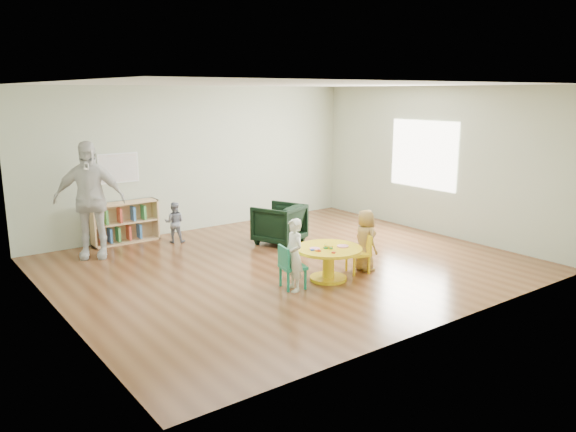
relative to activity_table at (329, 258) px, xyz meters
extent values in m
plane|color=#59341C|center=(-0.02, 0.95, -0.34)|extent=(7.00, 7.00, 0.00)
cube|color=silver|center=(-0.02, 0.95, 2.41)|extent=(7.00, 6.00, 0.10)
cube|color=#A8B59B|center=(-0.02, 3.95, 1.06)|extent=(7.00, 0.10, 2.80)
cube|color=#A8B59B|center=(-0.02, -2.05, 1.06)|extent=(7.00, 0.10, 2.80)
cube|color=#A8B59B|center=(-3.52, 0.95, 1.06)|extent=(0.10, 6.00, 2.80)
cube|color=#A8B59B|center=(3.48, 0.95, 1.06)|extent=(0.10, 6.00, 2.80)
cube|color=white|center=(3.46, 1.25, 1.16)|extent=(0.02, 1.60, 1.30)
cylinder|color=yellow|center=(0.00, 0.00, -0.11)|extent=(0.17, 0.17, 0.44)
cylinder|color=yellow|center=(0.00, 0.00, -0.31)|extent=(0.54, 0.54, 0.04)
cylinder|color=yellow|center=(0.00, 0.00, 0.13)|extent=(0.97, 0.97, 0.04)
cylinder|color=pink|center=(-0.22, 0.05, 0.16)|extent=(0.15, 0.15, 0.01)
cylinder|color=pink|center=(0.20, -0.09, 0.16)|extent=(0.17, 0.17, 0.01)
cylinder|color=yellow|center=(-0.02, -0.02, 0.17)|extent=(0.07, 0.13, 0.04)
cylinder|color=#116333|center=(-0.04, -0.10, 0.17)|extent=(0.03, 0.05, 0.02)
cylinder|color=#116333|center=(0.00, 0.06, 0.17)|extent=(0.03, 0.05, 0.02)
cube|color=red|center=(-0.13, -0.26, 0.16)|extent=(0.07, 0.07, 0.02)
cube|color=orange|center=(-0.25, -0.05, 0.16)|extent=(0.07, 0.07, 0.02)
cube|color=blue|center=(-0.29, 0.02, 0.16)|extent=(0.06, 0.06, 0.02)
cube|color=#116333|center=(-0.07, -0.01, 0.16)|extent=(0.05, 0.05, 0.02)
cube|color=red|center=(-0.24, -0.07, 0.16)|extent=(0.06, 0.06, 0.02)
cube|color=#188863|center=(-0.62, 0.03, -0.03)|extent=(0.39, 0.39, 0.04)
cube|color=#188863|center=(-0.76, 0.06, 0.13)|extent=(0.10, 0.33, 0.28)
cylinder|color=#188863|center=(-0.72, 0.19, -0.19)|extent=(0.04, 0.04, 0.28)
cylinder|color=#188863|center=(-0.78, -0.07, -0.19)|extent=(0.04, 0.04, 0.28)
cylinder|color=#188863|center=(-0.47, 0.13, -0.19)|extent=(0.04, 0.04, 0.28)
cylinder|color=#188863|center=(-0.52, -0.12, -0.19)|extent=(0.04, 0.04, 0.28)
cube|color=yellow|center=(0.58, -0.01, -0.04)|extent=(0.39, 0.39, 0.04)
cube|color=yellow|center=(0.71, -0.04, 0.12)|extent=(0.11, 0.31, 0.27)
cylinder|color=yellow|center=(0.67, -0.16, -0.20)|extent=(0.04, 0.04, 0.27)
cylinder|color=yellow|center=(0.73, 0.08, -0.20)|extent=(0.04, 0.04, 0.27)
cylinder|color=yellow|center=(0.42, -0.10, -0.20)|extent=(0.04, 0.04, 0.27)
cylinder|color=yellow|center=(0.49, 0.15, -0.20)|extent=(0.04, 0.04, 0.27)
cube|color=tan|center=(-2.20, 3.78, 0.04)|extent=(0.03, 0.30, 0.75)
cube|color=tan|center=(-1.03, 3.78, 0.04)|extent=(0.03, 0.30, 0.75)
cube|color=tan|center=(-1.62, 3.78, -0.32)|extent=(1.20, 0.30, 0.03)
cube|color=tan|center=(-1.62, 3.78, 0.40)|extent=(1.20, 0.30, 0.03)
cube|color=tan|center=(-1.62, 3.78, 0.04)|extent=(1.14, 0.28, 0.03)
cube|color=tan|center=(-1.62, 3.92, 0.04)|extent=(1.20, 0.02, 0.75)
cube|color=#D74B39|center=(-2.07, 3.76, -0.16)|extent=(0.04, 0.18, 0.26)
cube|color=#3878C6|center=(-1.92, 3.76, -0.16)|extent=(0.04, 0.18, 0.26)
cube|color=#50AD51|center=(-1.77, 3.76, -0.16)|extent=(0.04, 0.18, 0.26)
cube|color=#D74B39|center=(-1.57, 3.76, -0.16)|extent=(0.04, 0.18, 0.26)
cube|color=#3878C6|center=(-1.37, 3.76, -0.16)|extent=(0.04, 0.18, 0.26)
cube|color=#50AD51|center=(-1.97, 3.76, 0.19)|extent=(0.04, 0.18, 0.26)
cube|color=#D74B39|center=(-1.72, 3.76, 0.19)|extent=(0.04, 0.18, 0.26)
cube|color=#3878C6|center=(-1.47, 3.76, 0.19)|extent=(0.04, 0.18, 0.26)
cube|color=#50AD51|center=(-1.27, 3.76, 0.19)|extent=(0.04, 0.18, 0.26)
cube|color=white|center=(-1.62, 3.93, 1.01)|extent=(0.74, 0.01, 0.54)
cube|color=red|center=(-1.62, 3.93, 1.01)|extent=(0.70, 0.00, 0.50)
imported|color=black|center=(0.61, 2.08, 0.02)|extent=(1.01, 1.03, 0.72)
imported|color=white|center=(-0.67, -0.05, 0.17)|extent=(0.31, 0.41, 1.01)
imported|color=yellow|center=(0.74, 0.01, 0.14)|extent=(0.37, 0.51, 0.95)
imported|color=#19243F|center=(-0.89, 3.26, 0.04)|extent=(0.46, 0.44, 0.75)
imported|color=silver|center=(-2.39, 3.22, 0.63)|extent=(1.22, 0.95, 1.93)
camera|label=1|loc=(-5.13, -5.94, 2.36)|focal=35.00mm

